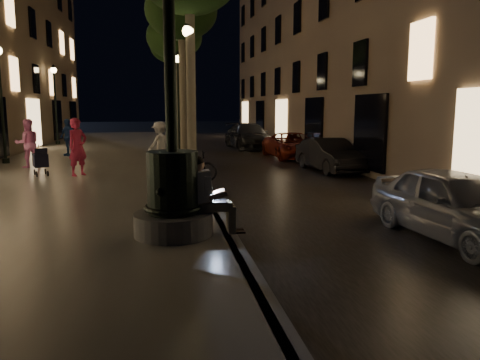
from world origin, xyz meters
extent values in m
plane|color=black|center=(0.00, 15.00, 0.00)|extent=(120.00, 120.00, 0.00)
cube|color=black|center=(3.00, 15.00, 0.01)|extent=(6.00, 45.00, 0.02)
cube|color=#67635B|center=(-4.00, 15.00, 0.10)|extent=(8.00, 45.00, 0.20)
cube|color=#59595B|center=(0.00, 15.00, 0.10)|extent=(0.25, 45.00, 0.20)
cube|color=#775F4A|center=(10.00, 18.00, 7.50)|extent=(8.00, 36.00, 15.00)
cylinder|color=#59595B|center=(-1.00, 2.00, 0.40)|extent=(1.40, 1.40, 0.40)
cylinder|color=black|center=(-1.00, 2.00, 1.15)|extent=(0.90, 0.90, 1.10)
torus|color=black|center=(-1.00, 2.00, 0.70)|extent=(1.04, 1.04, 0.10)
torus|color=black|center=(-1.00, 2.00, 1.55)|extent=(0.89, 0.89, 0.09)
cylinder|color=black|center=(-1.00, 2.00, 3.30)|extent=(0.20, 0.20, 3.20)
cube|color=gray|center=(-0.45, 2.00, 0.70)|extent=(0.38, 0.26, 0.19)
cube|color=white|center=(-0.51, 2.00, 1.06)|extent=(0.48, 0.28, 0.60)
sphere|color=tan|center=(-0.55, 2.00, 1.45)|extent=(0.22, 0.22, 0.22)
sphere|color=black|center=(-0.56, 2.00, 1.49)|extent=(0.22, 0.22, 0.22)
cube|color=gray|center=(-0.19, 1.90, 0.70)|extent=(0.49, 0.14, 0.15)
cube|color=gray|center=(-0.19, 2.10, 0.70)|extent=(0.49, 0.14, 0.15)
cube|color=gray|center=(0.04, 1.90, 0.45)|extent=(0.14, 0.13, 0.50)
cube|color=gray|center=(0.04, 2.10, 0.45)|extent=(0.14, 0.13, 0.50)
cube|color=black|center=(0.15, 1.90, 0.22)|extent=(0.28, 0.11, 0.03)
cube|color=black|center=(0.15, 2.10, 0.22)|extent=(0.28, 0.11, 0.03)
cube|color=black|center=(-0.17, 2.00, 0.78)|extent=(0.26, 0.35, 0.02)
cube|color=black|center=(-0.34, 2.00, 0.90)|extent=(0.09, 0.35, 0.23)
cube|color=#AED9F9|center=(-0.33, 2.00, 0.90)|extent=(0.07, 0.32, 0.19)
cylinder|color=#6B604C|center=(-0.25, 8.00, 2.70)|extent=(0.28, 0.28, 5.00)
cylinder|color=#6B604C|center=(-0.20, 14.00, 2.75)|extent=(0.28, 0.28, 5.10)
ellipsoid|color=black|center=(-0.20, 14.00, 6.40)|extent=(3.00, 3.00, 2.40)
cylinder|color=#6B604C|center=(-0.30, 20.00, 2.65)|extent=(0.28, 0.28, 4.90)
ellipsoid|color=black|center=(-0.30, 20.00, 6.20)|extent=(3.00, 3.00, 2.40)
cylinder|color=#6B604C|center=(-0.22, 26.00, 2.80)|extent=(0.28, 0.28, 5.20)
ellipsoid|color=black|center=(-0.22, 26.00, 6.50)|extent=(3.00, 3.00, 2.40)
cylinder|color=black|center=(-0.30, 8.00, 0.30)|extent=(0.28, 0.28, 0.20)
cylinder|color=black|center=(-0.30, 8.00, 2.40)|extent=(0.12, 0.12, 4.40)
sphere|color=#FFD88C|center=(-0.30, 8.00, 4.65)|extent=(0.36, 0.36, 0.36)
cone|color=black|center=(-0.30, 8.00, 4.90)|extent=(0.30, 0.30, 0.22)
cylinder|color=black|center=(-0.30, 16.00, 0.30)|extent=(0.28, 0.28, 0.20)
cylinder|color=black|center=(-0.30, 16.00, 2.40)|extent=(0.12, 0.12, 4.40)
sphere|color=#FFD88C|center=(-0.30, 16.00, 4.65)|extent=(0.36, 0.36, 0.36)
cone|color=black|center=(-0.30, 16.00, 4.90)|extent=(0.30, 0.30, 0.22)
cylinder|color=black|center=(-0.30, 24.00, 0.30)|extent=(0.28, 0.28, 0.20)
cylinder|color=black|center=(-0.30, 24.00, 2.40)|extent=(0.12, 0.12, 4.40)
sphere|color=#FFD88C|center=(-0.30, 24.00, 4.65)|extent=(0.36, 0.36, 0.36)
cone|color=black|center=(-0.30, 24.00, 4.90)|extent=(0.30, 0.30, 0.22)
cylinder|color=black|center=(-0.30, 32.00, 0.30)|extent=(0.28, 0.28, 0.20)
cylinder|color=black|center=(-0.30, 32.00, 2.40)|extent=(0.12, 0.12, 4.40)
sphere|color=#FFD88C|center=(-0.30, 32.00, 4.65)|extent=(0.36, 0.36, 0.36)
cone|color=black|center=(-0.30, 32.00, 4.90)|extent=(0.30, 0.30, 0.22)
cylinder|color=black|center=(-7.40, 14.00, 0.30)|extent=(0.28, 0.28, 0.20)
cylinder|color=black|center=(-7.40, 14.00, 2.40)|extent=(0.12, 0.12, 4.40)
cylinder|color=black|center=(-7.40, 24.00, 0.30)|extent=(0.28, 0.28, 0.20)
cylinder|color=black|center=(-7.40, 24.00, 2.40)|extent=(0.12, 0.12, 4.40)
sphere|color=#FFD88C|center=(-7.40, 24.00, 4.65)|extent=(0.36, 0.36, 0.36)
cone|color=black|center=(-7.40, 24.00, 4.90)|extent=(0.30, 0.30, 0.22)
cube|color=black|center=(-5.13, 10.09, 0.72)|extent=(0.64, 0.81, 0.43)
cube|color=black|center=(-5.02, 9.78, 1.01)|extent=(0.41, 0.28, 0.28)
cylinder|color=black|center=(-5.19, 9.77, 0.29)|extent=(0.10, 0.19, 0.19)
cylinder|color=black|center=(-4.87, 9.88, 0.29)|extent=(0.10, 0.19, 0.19)
cylinder|color=black|center=(-5.39, 10.30, 0.29)|extent=(0.10, 0.19, 0.19)
cylinder|color=black|center=(-5.07, 10.42, 0.29)|extent=(0.10, 0.19, 0.19)
cylinder|color=black|center=(-5.26, 10.45, 1.10)|extent=(0.17, 0.41, 0.26)
imported|color=#96989D|center=(4.21, 1.50, 0.67)|extent=(1.93, 4.07, 1.34)
imported|color=black|center=(5.20, 10.79, 0.64)|extent=(1.67, 3.96, 1.27)
imported|color=maroon|center=(5.10, 15.64, 0.62)|extent=(2.18, 4.51, 1.24)
imported|color=#2A2B2F|center=(4.00, 21.19, 0.75)|extent=(2.44, 5.29, 1.50)
imported|color=#C8284B|center=(-3.89, 9.91, 1.15)|extent=(0.81, 0.82, 1.91)
imported|color=pink|center=(-6.10, 12.39, 1.11)|extent=(1.09, 1.00, 1.82)
imported|color=silver|center=(-1.20, 12.28, 1.05)|extent=(1.26, 1.17, 1.71)
imported|color=#284C93|center=(-5.43, 16.62, 1.06)|extent=(1.03, 0.99, 1.72)
imported|color=black|center=(-0.40, 7.86, 0.67)|extent=(1.79, 0.63, 0.94)
camera|label=1|loc=(-1.20, -6.21, 2.46)|focal=35.00mm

